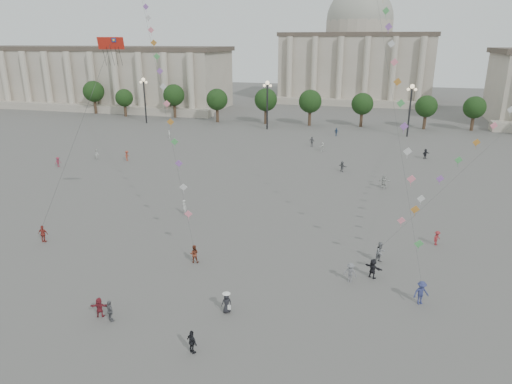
# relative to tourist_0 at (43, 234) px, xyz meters

# --- Properties ---
(ground) EXTENTS (360.00, 360.00, 0.00)m
(ground) POSITION_rel_tourist_0_xyz_m (21.67, -5.93, -0.88)
(ground) COLOR #5C5A57
(ground) RESTS_ON ground
(hall_west) EXTENTS (84.00, 26.22, 17.20)m
(hall_west) POSITION_rel_tourist_0_xyz_m (-53.33, 87.97, 7.54)
(hall_west) COLOR #A49A89
(hall_west) RESTS_ON ground
(hall_central) EXTENTS (48.30, 34.30, 35.50)m
(hall_central) POSITION_rel_tourist_0_xyz_m (21.67, 123.30, 13.35)
(hall_central) COLOR #A49A89
(hall_central) RESTS_ON ground
(tree_row) EXTENTS (137.12, 5.12, 8.00)m
(tree_row) POSITION_rel_tourist_0_xyz_m (21.67, 72.07, 4.51)
(tree_row) COLOR #3C2C1E
(tree_row) RESTS_ON ground
(lamp_post_far_west) EXTENTS (2.00, 0.90, 10.65)m
(lamp_post_far_west) POSITION_rel_tourist_0_xyz_m (-23.33, 64.07, 6.47)
(lamp_post_far_west) COLOR #262628
(lamp_post_far_west) RESTS_ON ground
(lamp_post_mid_west) EXTENTS (2.00, 0.90, 10.65)m
(lamp_post_mid_west) POSITION_rel_tourist_0_xyz_m (6.67, 64.07, 6.47)
(lamp_post_mid_west) COLOR #262628
(lamp_post_mid_west) RESTS_ON ground
(lamp_post_mid_east) EXTENTS (2.00, 0.90, 10.65)m
(lamp_post_mid_east) POSITION_rel_tourist_0_xyz_m (36.67, 64.07, 6.47)
(lamp_post_mid_east) COLOR #262628
(lamp_post_mid_east) RESTS_ON ground
(person_crowd_0) EXTENTS (1.05, 0.88, 1.68)m
(person_crowd_0) POSITION_rel_tourist_0_xyz_m (22.40, 60.76, -0.04)
(person_crowd_0) COLOR #344C75
(person_crowd_0) RESTS_ON ground
(person_crowd_1) EXTENTS (1.02, 1.01, 1.66)m
(person_crowd_1) POSITION_rel_tourist_0_xyz_m (-14.30, 30.37, -0.05)
(person_crowd_1) COLOR silver
(person_crowd_1) RESTS_ON ground
(person_crowd_2) EXTENTS (0.91, 1.16, 1.58)m
(person_crowd_2) POSITION_rel_tourist_0_xyz_m (-17.39, 24.51, -0.09)
(person_crowd_2) COLOR maroon
(person_crowd_2) RESTS_ON ground
(person_crowd_3) EXTENTS (1.65, 1.22, 1.73)m
(person_crowd_3) POSITION_rel_tourist_0_xyz_m (31.76, 1.42, -0.02)
(person_crowd_3) COLOR black
(person_crowd_3) RESTS_ON ground
(person_crowd_4) EXTENTS (0.98, 1.52, 1.57)m
(person_crowd_4) POSITION_rel_tourist_0_xyz_m (21.45, 46.39, -0.10)
(person_crowd_4) COLOR silver
(person_crowd_4) RESTS_ON ground
(person_crowd_6) EXTENTS (1.22, 0.86, 1.71)m
(person_crowd_6) POSITION_rel_tourist_0_xyz_m (29.99, 0.21, -0.03)
(person_crowd_6) COLOR slate
(person_crowd_6) RESTS_ON ground
(person_crowd_7) EXTENTS (1.70, 0.57, 1.82)m
(person_crowd_7) POSITION_rel_tourist_0_xyz_m (32.39, 27.03, 0.03)
(person_crowd_7) COLOR beige
(person_crowd_7) RESTS_ON ground
(person_crowd_8) EXTENTS (1.02, 1.10, 1.48)m
(person_crowd_8) POSITION_rel_tourist_0_xyz_m (37.61, 9.77, -0.14)
(person_crowd_8) COLOR maroon
(person_crowd_8) RESTS_ON ground
(person_crowd_9) EXTENTS (1.44, 1.48, 1.69)m
(person_crowd_9) POSITION_rel_tourist_0_xyz_m (38.96, 45.53, -0.04)
(person_crowd_9) COLOR black
(person_crowd_9) RESTS_ON ground
(person_crowd_10) EXTENTS (0.46, 0.63, 1.59)m
(person_crowd_10) POSITION_rel_tourist_0_xyz_m (-10.25, 49.53, -0.09)
(person_crowd_10) COLOR silver
(person_crowd_10) RESTS_ON ground
(person_crowd_12) EXTENTS (1.46, 1.31, 1.61)m
(person_crowd_12) POSITION_rel_tourist_0_xyz_m (26.18, 33.78, -0.08)
(person_crowd_12) COLOR #58585C
(person_crowd_12) RESTS_ON ground
(person_crowd_13) EXTENTS (0.78, 0.71, 1.78)m
(person_crowd_13) POSITION_rel_tourist_0_xyz_m (10.40, 10.74, 0.01)
(person_crowd_13) COLOR silver
(person_crowd_13) RESTS_ON ground
(person_crowd_16) EXTENTS (1.18, 0.67, 1.89)m
(person_crowd_16) POSITION_rel_tourist_0_xyz_m (19.02, 49.52, 0.06)
(person_crowd_16) COLOR slate
(person_crowd_16) RESTS_ON ground
(person_crowd_17) EXTENTS (0.74, 1.16, 1.71)m
(person_crowd_17) POSITION_rel_tourist_0_xyz_m (-8.88, 30.83, -0.03)
(person_crowd_17) COLOR #A0402B
(person_crowd_17) RESTS_ON ground
(tourist_0) EXTENTS (1.08, 0.54, 1.76)m
(tourist_0) POSITION_rel_tourist_0_xyz_m (0.00, 0.00, 0.00)
(tourist_0) COLOR maroon
(tourist_0) RESTS_ON ground
(tourist_1) EXTENTS (1.03, 0.85, 1.65)m
(tourist_1) POSITION_rel_tourist_0_xyz_m (20.95, -11.75, -0.06)
(tourist_1) COLOR black
(tourist_1) RESTS_ON ground
(tourist_2) EXTENTS (1.49, 0.88, 1.53)m
(tourist_2) POSITION_rel_tourist_0_xyz_m (12.86, -9.77, -0.12)
(tourist_2) COLOR maroon
(tourist_2) RESTS_ON ground
(tourist_3) EXTENTS (1.03, 0.90, 1.66)m
(tourist_3) POSITION_rel_tourist_0_xyz_m (13.93, -10.07, -0.05)
(tourist_3) COLOR #5D5C61
(tourist_3) RESTS_ON ground
(kite_flyer_0) EXTENTS (0.96, 0.83, 1.68)m
(kite_flyer_0) POSITION_rel_tourist_0_xyz_m (16.14, -0.00, -0.04)
(kite_flyer_0) COLOR brown
(kite_flyer_0) RESTS_ON ground
(kite_flyer_1) EXTENTS (1.42, 1.20, 1.91)m
(kite_flyer_1) POSITION_rel_tourist_0_xyz_m (35.44, -1.73, 0.07)
(kite_flyer_1) COLOR navy
(kite_flyer_1) RESTS_ON ground
(kite_flyer_2) EXTENTS (1.18, 1.19, 1.94)m
(kite_flyer_2) POSITION_rel_tourist_0_xyz_m (32.32, 4.54, 0.09)
(kite_flyer_2) COLOR slate
(kite_flyer_2) RESTS_ON ground
(hat_person) EXTENTS (0.91, 0.85, 1.69)m
(hat_person) POSITION_rel_tourist_0_xyz_m (21.57, -6.78, -0.05)
(hat_person) COLOR black
(hat_person) RESTS_ON ground
(dragon_kite) EXTENTS (5.24, 1.84, 19.27)m
(dragon_kite) POSITION_rel_tourist_0_xyz_m (8.12, 2.31, 17.14)
(dragon_kite) COLOR red
(dragon_kite) RESTS_ON ground
(kite_train_west) EXTENTS (28.34, 41.09, 63.69)m
(kite_train_west) POSITION_rel_tourist_0_xyz_m (1.24, 22.05, 21.57)
(kite_train_west) COLOR #3F3F3F
(kite_train_west) RESTS_ON ground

